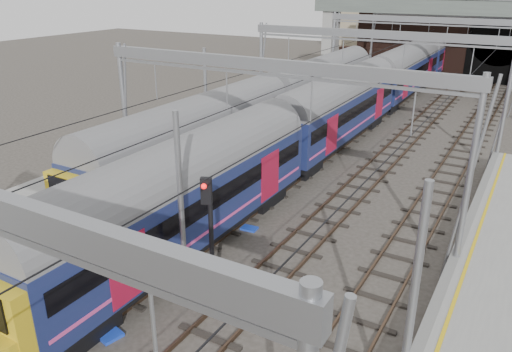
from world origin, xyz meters
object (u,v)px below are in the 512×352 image
Objects in this scene: train_second at (270,109)px; relay_cabinet at (38,242)px; train_main at (376,87)px; signal_near_centre at (210,228)px.

train_second is 31.05× the size of relay_cabinet.
train_main is 62.25× the size of relay_cabinet.
signal_near_centre is (7.14, -17.38, 0.55)m from train_second.
signal_near_centre is at bearing 16.14° from relay_cabinet.
train_second is 6.89× the size of signal_near_centre.
signal_near_centre reaches higher than relay_cabinet.
relay_cabinet is at bearing -100.50° from train_main.
train_second is at bearing 90.93° from signal_near_centre.
train_main is 28.42m from signal_near_centre.
relay_cabinet is (-1.35, -17.98, -2.03)m from train_second.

